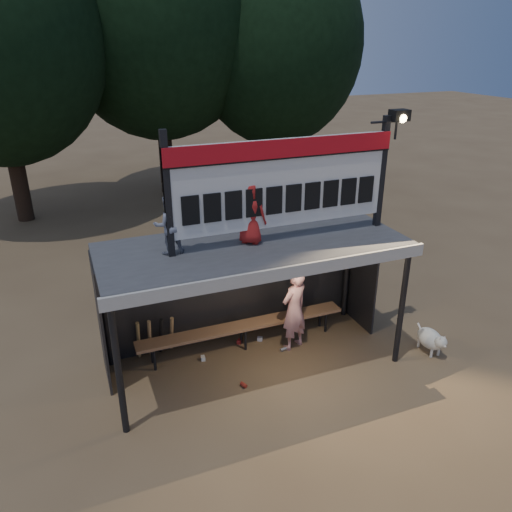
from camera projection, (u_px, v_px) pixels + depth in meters
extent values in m
plane|color=brown|center=(254.00, 362.00, 9.02)|extent=(80.00, 80.00, 0.00)
imported|color=silver|center=(294.00, 309.00, 9.16)|extent=(0.68, 0.57, 1.60)
imported|color=slate|center=(168.00, 225.00, 7.54)|extent=(0.46, 0.36, 0.93)
imported|color=#A11A18|center=(251.00, 213.00, 7.92)|extent=(0.58, 0.56, 1.00)
cube|color=#38383A|center=(254.00, 247.00, 8.11)|extent=(5.00, 2.00, 0.12)
cube|color=#BCB7AE|center=(279.00, 274.00, 7.26)|extent=(5.10, 0.06, 0.20)
cylinder|color=black|center=(118.00, 370.00, 7.00)|extent=(0.10, 0.10, 2.20)
cylinder|color=black|center=(402.00, 307.00, 8.62)|extent=(0.10, 0.10, 2.20)
cylinder|color=black|center=(104.00, 310.00, 8.53)|extent=(0.10, 0.10, 2.20)
cylinder|color=black|center=(347.00, 267.00, 10.16)|extent=(0.10, 0.10, 2.20)
cube|color=black|center=(234.00, 285.00, 9.43)|extent=(5.00, 0.04, 2.20)
cube|color=black|center=(101.00, 323.00, 8.15)|extent=(0.04, 1.00, 2.20)
cube|color=black|center=(362.00, 274.00, 9.85)|extent=(0.04, 1.00, 2.20)
cylinder|color=black|center=(233.00, 233.00, 9.01)|extent=(5.00, 0.06, 0.06)
cube|color=black|center=(167.00, 196.00, 7.25)|extent=(0.10, 0.10, 1.90)
cube|color=black|center=(382.00, 173.00, 8.51)|extent=(0.10, 0.10, 1.90)
cube|color=silver|center=(283.00, 183.00, 7.88)|extent=(3.80, 0.08, 1.40)
cube|color=red|center=(285.00, 148.00, 7.62)|extent=(3.80, 0.04, 0.28)
cube|color=black|center=(285.00, 158.00, 7.67)|extent=(3.80, 0.02, 0.03)
cube|color=black|center=(190.00, 210.00, 7.42)|extent=(0.27, 0.03, 0.45)
cube|color=black|center=(212.00, 208.00, 7.53)|extent=(0.27, 0.03, 0.45)
cube|color=black|center=(234.00, 205.00, 7.65)|extent=(0.27, 0.03, 0.45)
cube|color=black|center=(254.00, 203.00, 7.77)|extent=(0.27, 0.03, 0.45)
cube|color=black|center=(274.00, 200.00, 7.88)|extent=(0.27, 0.03, 0.45)
cube|color=black|center=(294.00, 198.00, 8.00)|extent=(0.27, 0.03, 0.45)
cube|color=black|center=(312.00, 196.00, 8.11)|extent=(0.27, 0.03, 0.45)
cube|color=black|center=(331.00, 194.00, 8.23)|extent=(0.27, 0.03, 0.45)
cube|color=black|center=(349.00, 192.00, 8.34)|extent=(0.27, 0.03, 0.45)
cube|color=black|center=(366.00, 189.00, 8.46)|extent=(0.27, 0.03, 0.45)
cylinder|color=black|center=(384.00, 122.00, 8.15)|extent=(0.50, 0.04, 0.04)
cylinder|color=black|center=(396.00, 130.00, 8.30)|extent=(0.04, 0.04, 0.30)
cube|color=black|center=(399.00, 115.00, 8.16)|extent=(0.30, 0.22, 0.18)
sphere|color=#FFD88C|center=(403.00, 118.00, 8.09)|extent=(0.14, 0.14, 0.14)
cube|color=#8E6443|center=(243.00, 326.00, 9.30)|extent=(4.00, 0.35, 0.06)
cylinder|color=black|center=(155.00, 359.00, 8.72)|extent=(0.05, 0.05, 0.45)
cylinder|color=black|center=(152.00, 352.00, 8.92)|extent=(0.05, 0.05, 0.45)
cylinder|color=black|center=(245.00, 339.00, 9.29)|extent=(0.05, 0.05, 0.45)
cylinder|color=black|center=(241.00, 333.00, 9.50)|extent=(0.05, 0.05, 0.45)
cylinder|color=black|center=(326.00, 322.00, 9.87)|extent=(0.05, 0.05, 0.45)
cylinder|color=black|center=(320.00, 316.00, 10.07)|extent=(0.05, 0.05, 0.45)
cylinder|color=black|center=(16.00, 162.00, 15.43)|extent=(0.50, 0.50, 3.74)
cylinder|color=black|center=(165.00, 136.00, 18.32)|extent=(0.50, 0.50, 4.18)
ellipsoid|color=black|center=(156.00, 13.00, 16.69)|extent=(7.22, 7.22, 8.36)
cylinder|color=#2F1F15|center=(275.00, 143.00, 18.96)|extent=(0.50, 0.50, 3.52)
ellipsoid|color=black|center=(276.00, 44.00, 17.59)|extent=(6.08, 6.08, 7.04)
ellipsoid|color=silver|center=(430.00, 339.00, 9.23)|extent=(0.36, 0.58, 0.36)
sphere|color=beige|center=(441.00, 342.00, 8.96)|extent=(0.22, 0.22, 0.22)
cone|color=beige|center=(445.00, 346.00, 8.88)|extent=(0.10, 0.10, 0.10)
cone|color=beige|center=(440.00, 339.00, 8.88)|extent=(0.06, 0.06, 0.07)
cone|color=beige|center=(445.00, 338.00, 8.92)|extent=(0.06, 0.06, 0.07)
cylinder|color=beige|center=(431.00, 353.00, 9.12)|extent=(0.05, 0.05, 0.18)
cylinder|color=beige|center=(438.00, 351.00, 9.18)|extent=(0.05, 0.05, 0.18)
cylinder|color=beige|center=(419.00, 343.00, 9.43)|extent=(0.05, 0.05, 0.18)
cylinder|color=#EFE3CF|center=(426.00, 341.00, 9.49)|extent=(0.05, 0.05, 0.18)
cylinder|color=silver|center=(420.00, 327.00, 9.46)|extent=(0.04, 0.16, 0.14)
cylinder|color=olive|center=(139.00, 340.00, 8.90)|extent=(0.07, 0.27, 0.84)
cylinder|color=#997247|center=(150.00, 338.00, 8.97)|extent=(0.07, 0.30, 0.83)
cylinder|color=black|center=(161.00, 335.00, 9.04)|extent=(0.09, 0.33, 0.83)
cylinder|color=#997447|center=(172.00, 333.00, 9.10)|extent=(0.07, 0.35, 0.82)
cube|color=red|center=(239.00, 341.00, 9.56)|extent=(0.12, 0.12, 0.08)
cylinder|color=#A4A4A8|center=(283.00, 349.00, 9.33)|extent=(0.13, 0.08, 0.07)
cube|color=silver|center=(203.00, 358.00, 9.05)|extent=(0.08, 0.11, 0.08)
cylinder|color=#A1291B|center=(244.00, 385.00, 8.36)|extent=(0.10, 0.14, 0.07)
cube|color=#BBBAC0|center=(260.00, 339.00, 9.64)|extent=(0.12, 0.11, 0.08)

